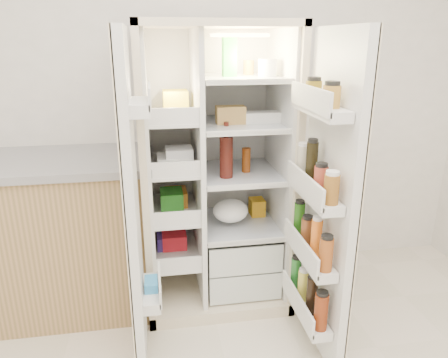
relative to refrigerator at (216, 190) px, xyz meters
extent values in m
cube|color=silver|center=(-0.07, 0.35, 0.61)|extent=(4.00, 0.02, 2.70)
cube|color=beige|center=(-0.02, 0.28, 0.16)|extent=(0.92, 0.04, 1.80)
cube|color=beige|center=(-0.46, -0.05, 0.16)|extent=(0.04, 0.70, 1.80)
cube|color=beige|center=(0.42, -0.05, 0.16)|extent=(0.04, 0.70, 1.80)
cube|color=beige|center=(-0.02, -0.05, 1.04)|extent=(0.92, 0.70, 0.04)
cube|color=beige|center=(-0.02, -0.05, -0.70)|extent=(0.92, 0.70, 0.08)
cube|color=silver|center=(-0.02, 0.25, 0.18)|extent=(0.84, 0.02, 1.68)
cube|color=silver|center=(-0.43, -0.05, 0.18)|extent=(0.02, 0.62, 1.68)
cube|color=silver|center=(0.39, -0.05, 0.18)|extent=(0.02, 0.62, 1.68)
cube|color=silver|center=(-0.13, -0.05, 0.18)|extent=(0.03, 0.62, 1.68)
cube|color=silver|center=(0.14, -0.07, -0.56)|extent=(0.47, 0.52, 0.19)
cube|color=silver|center=(0.14, -0.07, -0.36)|extent=(0.47, 0.52, 0.19)
cube|color=#FFD18C|center=(0.14, 0.00, 0.98)|extent=(0.30, 0.30, 0.02)
cube|color=silver|center=(-0.28, -0.05, -0.39)|extent=(0.28, 0.58, 0.02)
cube|color=silver|center=(-0.28, -0.05, -0.09)|extent=(0.28, 0.58, 0.02)
cube|color=silver|center=(-0.28, -0.05, 0.21)|extent=(0.28, 0.58, 0.02)
cube|color=silver|center=(-0.28, -0.05, 0.51)|extent=(0.28, 0.58, 0.02)
cube|color=silver|center=(0.14, -0.05, -0.22)|extent=(0.49, 0.58, 0.01)
cube|color=silver|center=(0.14, -0.05, 0.14)|extent=(0.49, 0.58, 0.01)
cube|color=silver|center=(0.14, -0.05, 0.46)|extent=(0.49, 0.58, 0.02)
cube|color=silver|center=(0.14, -0.05, 0.74)|extent=(0.49, 0.58, 0.02)
cube|color=#F62234|center=(-0.28, -0.05, -0.33)|extent=(0.16, 0.20, 0.10)
cube|color=#297F22|center=(-0.28, -0.05, -0.02)|extent=(0.14, 0.18, 0.12)
cube|color=silver|center=(-0.28, -0.05, 0.25)|extent=(0.20, 0.22, 0.07)
cube|color=yellow|center=(-0.28, -0.05, 0.59)|extent=(0.15, 0.16, 0.14)
cube|color=#4B3298|center=(-0.28, -0.05, -0.34)|extent=(0.18, 0.20, 0.09)
cube|color=orange|center=(-0.28, -0.05, -0.03)|extent=(0.14, 0.18, 0.10)
cube|color=white|center=(-0.28, -0.05, 0.28)|extent=(0.16, 0.16, 0.12)
sphere|color=orange|center=(0.01, -0.15, -0.62)|extent=(0.07, 0.07, 0.07)
sphere|color=orange|center=(0.10, -0.11, -0.62)|extent=(0.07, 0.07, 0.07)
sphere|color=orange|center=(0.20, -0.15, -0.62)|extent=(0.07, 0.07, 0.07)
sphere|color=orange|center=(0.06, -0.01, -0.62)|extent=(0.07, 0.07, 0.07)
ellipsoid|color=#487125|center=(0.14, -0.05, -0.34)|extent=(0.26, 0.24, 0.11)
cylinder|color=#44140E|center=(0.04, -0.16, 0.27)|extent=(0.08, 0.08, 0.25)
cylinder|color=#7E360E|center=(0.18, -0.07, 0.22)|extent=(0.05, 0.05, 0.16)
cube|color=#268E28|center=(0.07, -0.06, 0.86)|extent=(0.08, 0.08, 0.23)
cylinder|color=silver|center=(0.30, -0.10, 0.79)|extent=(0.11, 0.11, 0.10)
cylinder|color=#B8872A|center=(0.22, 0.06, 0.79)|extent=(0.07, 0.07, 0.09)
cube|color=white|center=(0.29, -0.08, 0.50)|extent=(0.26, 0.11, 0.07)
cube|color=#B28747|center=(0.08, -0.09, 0.52)|extent=(0.17, 0.10, 0.11)
ellipsoid|color=white|center=(0.08, -0.09, -0.14)|extent=(0.23, 0.21, 0.15)
cube|color=orange|center=(0.29, 0.05, -0.16)|extent=(0.10, 0.12, 0.12)
cube|color=silver|center=(-0.52, -0.60, 0.16)|extent=(0.05, 0.40, 1.72)
cube|color=beige|center=(-0.54, -0.60, 0.16)|extent=(0.01, 0.40, 1.72)
cube|color=silver|center=(-0.45, -0.60, -0.34)|extent=(0.09, 0.32, 0.06)
cube|color=silver|center=(-0.45, -0.60, 0.66)|extent=(0.09, 0.32, 0.06)
cube|color=#338CCC|center=(-0.45, -0.60, -0.31)|extent=(0.07, 0.12, 0.10)
cube|color=silver|center=(0.48, -0.69, 0.16)|extent=(0.05, 0.58, 1.72)
cube|color=beige|center=(0.51, -0.69, 0.16)|extent=(0.01, 0.58, 1.72)
cube|color=silver|center=(0.40, -0.69, -0.48)|extent=(0.11, 0.50, 0.05)
cube|color=silver|center=(0.40, -0.69, -0.14)|extent=(0.11, 0.50, 0.05)
cube|color=silver|center=(0.40, -0.69, 0.21)|extent=(0.11, 0.50, 0.05)
cube|color=silver|center=(0.40, -0.69, 0.64)|extent=(0.11, 0.50, 0.05)
cylinder|color=maroon|center=(0.40, -0.89, -0.36)|extent=(0.07, 0.07, 0.20)
cylinder|color=black|center=(0.40, -0.76, -0.35)|extent=(0.06, 0.06, 0.22)
cylinder|color=#D4CA46|center=(0.40, -0.63, -0.37)|extent=(0.06, 0.06, 0.18)
cylinder|color=#26732C|center=(0.40, -0.50, -0.36)|extent=(0.06, 0.06, 0.19)
cylinder|color=brown|center=(0.40, -0.89, -0.03)|extent=(0.07, 0.07, 0.17)
cylinder|color=orange|center=(0.40, -0.76, -0.01)|extent=(0.06, 0.06, 0.21)
cylinder|color=brown|center=(0.40, -0.63, -0.04)|extent=(0.07, 0.07, 0.16)
cylinder|color=#215914|center=(0.40, -0.50, -0.02)|extent=(0.06, 0.06, 0.20)
cylinder|color=brown|center=(0.40, -0.89, 0.30)|extent=(0.07, 0.07, 0.14)
cylinder|color=#A13B29|center=(0.40, -0.76, 0.30)|extent=(0.07, 0.07, 0.14)
cylinder|color=black|center=(0.40, -0.63, 0.35)|extent=(0.06, 0.06, 0.23)
cylinder|color=#BBB39A|center=(0.40, -0.50, 0.32)|extent=(0.06, 0.06, 0.18)
cylinder|color=#A57529|center=(0.40, -0.81, 0.71)|extent=(0.08, 0.08, 0.10)
cylinder|color=olive|center=(0.40, -0.59, 0.71)|extent=(0.08, 0.08, 0.10)
cube|color=#A67F53|center=(-1.11, 0.01, -0.26)|extent=(1.35, 0.70, 0.97)
cube|color=gray|center=(-1.11, 0.01, 0.25)|extent=(1.40, 0.74, 0.05)
camera|label=1|loc=(-0.39, -2.61, 0.96)|focal=34.00mm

